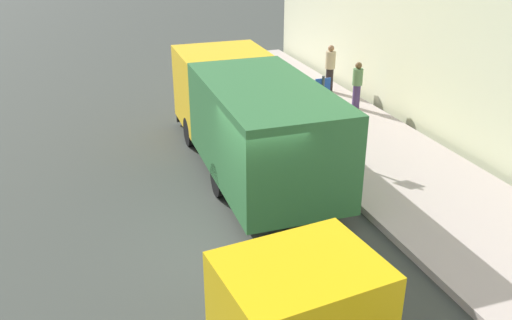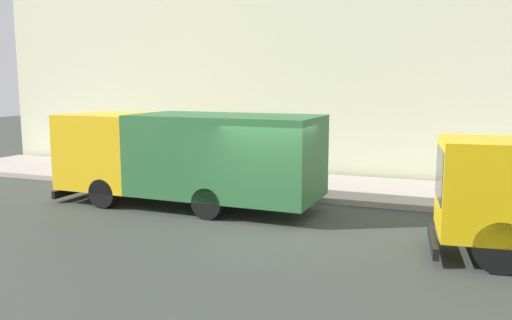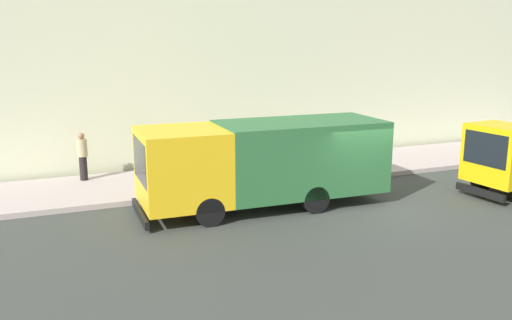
# 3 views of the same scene
# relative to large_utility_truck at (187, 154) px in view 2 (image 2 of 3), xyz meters

# --- Properties ---
(ground) EXTENTS (80.00, 80.00, 0.00)m
(ground) POSITION_rel_large_utility_truck_xyz_m (-1.33, -2.92, -1.53)
(ground) COLOR #3A3E38
(sidewalk) EXTENTS (4.01, 30.00, 0.18)m
(sidewalk) POSITION_rel_large_utility_truck_xyz_m (3.67, -2.92, -1.44)
(sidewalk) COLOR #B4A6A0
(sidewalk) RESTS_ON ground
(building_facade) EXTENTS (0.50, 30.00, 9.33)m
(building_facade) POSITION_rel_large_utility_truck_xyz_m (6.18, -2.92, 3.14)
(building_facade) COLOR beige
(building_facade) RESTS_ON ground
(large_utility_truck) EXTENTS (2.72, 7.87, 2.69)m
(large_utility_truck) POSITION_rel_large_utility_truck_xyz_m (0.00, 0.00, 0.00)
(large_utility_truck) COLOR yellow
(large_utility_truck) RESTS_ON ground
(pedestrian_walking) EXTENTS (0.38, 0.38, 1.61)m
(pedestrian_walking) POSITION_rel_large_utility_truck_xyz_m (4.92, 3.02, -0.50)
(pedestrian_walking) COLOR #3F2D59
(pedestrian_walking) RESTS_ON sidewalk
(pedestrian_standing) EXTENTS (0.50, 0.50, 1.75)m
(pedestrian_standing) POSITION_rel_large_utility_truck_xyz_m (4.92, 5.07, -0.43)
(pedestrian_standing) COLOR black
(pedestrian_standing) RESTS_ON sidewalk
(street_sign_post) EXTENTS (0.44, 0.08, 2.25)m
(street_sign_post) POSITION_rel_large_utility_truck_xyz_m (2.04, -0.13, -0.01)
(street_sign_post) COLOR #4C5156
(street_sign_post) RESTS_ON sidewalk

